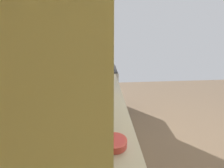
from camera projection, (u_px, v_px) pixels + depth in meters
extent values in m
plane|color=brown|center=(193.00, 160.00, 2.35)|extent=(6.37, 6.37, 0.00)
cube|color=#E9BD75|center=(64.00, 72.00, 1.78)|extent=(4.10, 0.12, 2.60)
cube|color=beige|center=(101.00, 163.00, 1.76)|extent=(3.20, 0.59, 0.87)
cube|color=#B6B099|center=(100.00, 126.00, 1.60)|extent=(3.23, 0.62, 0.02)
cube|color=#332819|center=(126.00, 146.00, 2.00)|extent=(0.01, 0.01, 0.80)
cube|color=#332819|center=(121.00, 124.00, 2.42)|extent=(0.01, 0.01, 0.80)
cube|color=#332819|center=(117.00, 108.00, 2.85)|extent=(0.01, 0.01, 0.80)
cube|color=beige|center=(78.00, 20.00, 1.27)|extent=(2.45, 0.31, 0.69)
cube|color=#B7BABF|center=(101.00, 90.00, 3.57)|extent=(0.65, 0.66, 0.89)
cube|color=black|center=(117.00, 91.00, 3.61)|extent=(0.51, 0.01, 0.49)
cube|color=black|center=(100.00, 69.00, 3.41)|extent=(0.62, 0.63, 0.02)
cube|color=#B7BABF|center=(84.00, 65.00, 3.36)|extent=(0.62, 0.04, 0.18)
cylinder|color=#38383D|center=(107.00, 70.00, 3.28)|extent=(0.11, 0.11, 0.01)
cylinder|color=#38383D|center=(106.00, 66.00, 3.54)|extent=(0.11, 0.11, 0.01)
cylinder|color=#38383D|center=(94.00, 70.00, 3.26)|extent=(0.11, 0.11, 0.01)
cylinder|color=#38383D|center=(94.00, 66.00, 3.53)|extent=(0.11, 0.11, 0.01)
cube|color=#B7BABF|center=(97.00, 76.00, 2.51)|extent=(0.47, 0.39, 0.31)
cube|color=black|center=(111.00, 76.00, 2.49)|extent=(0.29, 0.01, 0.22)
cube|color=#2D2D33|center=(110.00, 72.00, 2.70)|extent=(0.08, 0.01, 0.22)
cylinder|color=#D84C47|center=(115.00, 143.00, 1.33)|extent=(0.19, 0.19, 0.06)
cylinder|color=#D84548|center=(115.00, 141.00, 1.32)|extent=(0.16, 0.16, 0.03)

